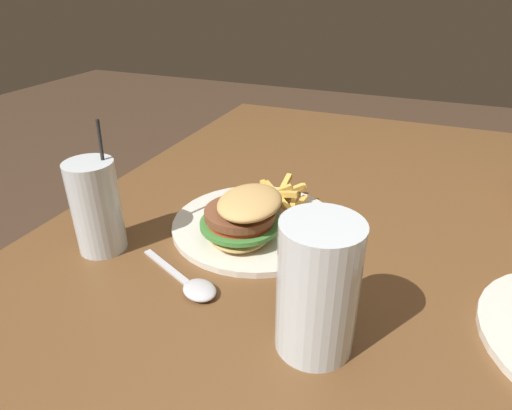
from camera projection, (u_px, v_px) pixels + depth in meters
dining_table at (348, 360)px, 0.60m from camera, size 1.60×1.03×0.70m
meal_plate_near at (252, 219)px, 0.67m from camera, size 0.27×0.27×0.09m
beer_glass at (317, 292)px, 0.44m from camera, size 0.09×0.09×0.16m
juice_glass at (97, 211)px, 0.62m from camera, size 0.07×0.07×0.19m
spoon at (196, 287)px, 0.55m from camera, size 0.09×0.15×0.01m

